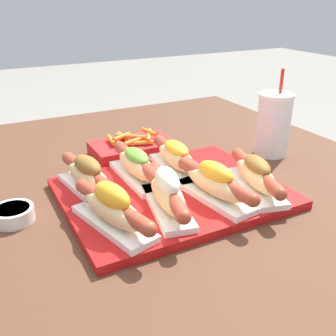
{
  "coord_description": "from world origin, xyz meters",
  "views": [
    {
      "loc": [
        -0.34,
        -0.75,
        1.11
      ],
      "look_at": [
        0.01,
        -0.1,
        0.78
      ],
      "focal_mm": 42.0,
      "sensor_mm": 36.0,
      "label": 1
    }
  ],
  "objects": [
    {
      "name": "patio_table",
      "position": [
        0.0,
        0.0,
        0.36
      ],
      "size": [
        1.15,
        1.14,
        0.72
      ],
      "color": "#4C2D1E",
      "rests_on": "ground_plane"
    },
    {
      "name": "serving_tray",
      "position": [
        0.01,
        -0.12,
        0.73
      ],
      "size": [
        0.44,
        0.34,
        0.02
      ],
      "color": "#B71414",
      "rests_on": "patio_table"
    },
    {
      "name": "hot_dog_0",
      "position": [
        -0.15,
        -0.19,
        0.77
      ],
      "size": [
        0.1,
        0.22,
        0.08
      ],
      "color": "white",
      "rests_on": "serving_tray"
    },
    {
      "name": "hot_dog_1",
      "position": [
        -0.04,
        -0.19,
        0.77
      ],
      "size": [
        0.1,
        0.22,
        0.08
      ],
      "color": "white",
      "rests_on": "serving_tray"
    },
    {
      "name": "hot_dog_2",
      "position": [
        0.06,
        -0.19,
        0.77
      ],
      "size": [
        0.08,
        0.22,
        0.08
      ],
      "color": "white",
      "rests_on": "serving_tray"
    },
    {
      "name": "hot_dog_3",
      "position": [
        0.16,
        -0.2,
        0.77
      ],
      "size": [
        0.1,
        0.22,
        0.07
      ],
      "color": "white",
      "rests_on": "serving_tray"
    },
    {
      "name": "hot_dog_4",
      "position": [
        -0.15,
        -0.05,
        0.77
      ],
      "size": [
        0.09,
        0.22,
        0.08
      ],
      "color": "white",
      "rests_on": "serving_tray"
    },
    {
      "name": "hot_dog_5",
      "position": [
        -0.04,
        -0.04,
        0.77
      ],
      "size": [
        0.06,
        0.22,
        0.07
      ],
      "color": "white",
      "rests_on": "serving_tray"
    },
    {
      "name": "hot_dog_6",
      "position": [
        0.06,
        -0.04,
        0.77
      ],
      "size": [
        0.07,
        0.22,
        0.07
      ],
      "color": "white",
      "rests_on": "serving_tray"
    },
    {
      "name": "sauce_bowl",
      "position": [
        -0.3,
        -0.06,
        0.74
      ],
      "size": [
        0.08,
        0.08,
        0.03
      ],
      "color": "silver",
      "rests_on": "patio_table"
    },
    {
      "name": "drink_cup",
      "position": [
        0.35,
        -0.03,
        0.8
      ],
      "size": [
        0.09,
        0.09,
        0.22
      ],
      "color": "white",
      "rests_on": "patio_table"
    },
    {
      "name": "fries_basket",
      "position": [
        0.02,
        0.14,
        0.74
      ],
      "size": [
        0.21,
        0.13,
        0.06
      ],
      "color": "red",
      "rests_on": "patio_table"
    }
  ]
}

